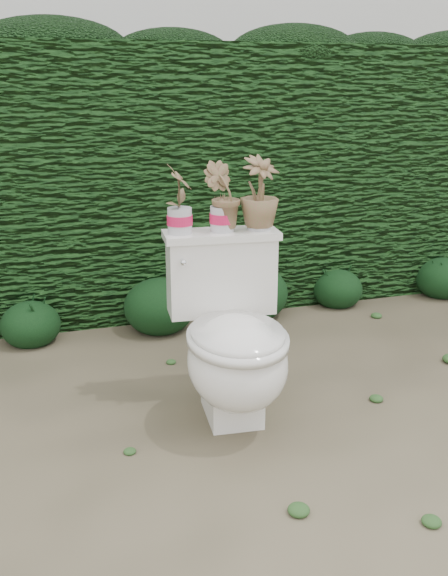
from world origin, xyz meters
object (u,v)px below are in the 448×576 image
object	(u,v)px
potted_plant_right	(259,195)
potted_plant_left	(179,201)
potted_plant_center	(222,199)
toilet	(233,342)

from	to	relation	value
potted_plant_right	potted_plant_left	bearing A→B (deg)	154.24
potted_plant_center	toilet	bearing A→B (deg)	106.55
potted_plant_left	toilet	bearing A→B (deg)	-128.25
potted_plant_left	potted_plant_right	world-z (taller)	potted_plant_right
toilet	potted_plant_right	size ratio (longest dim) A/B	2.56
potted_plant_right	toilet	bearing A→B (deg)	-150.85
potted_plant_center	potted_plant_right	xyz separation A→B (m)	(0.16, -0.01, 0.01)
potted_plant_center	potted_plant_right	distance (m)	0.16
toilet	potted_plant_left	distance (m)	0.64
potted_plant_left	potted_plant_right	distance (m)	0.35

